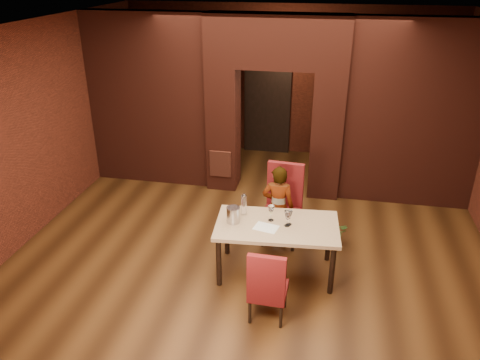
% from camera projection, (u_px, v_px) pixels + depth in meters
% --- Properties ---
extents(floor, '(8.00, 8.00, 0.00)m').
position_uv_depth(floor, '(255.00, 244.00, 7.24)').
color(floor, '#4B2B12').
rests_on(floor, ground).
extents(ceiling, '(7.00, 8.00, 0.04)m').
position_uv_depth(ceiling, '(259.00, 29.00, 5.87)').
color(ceiling, silver).
rests_on(ceiling, ground).
extents(wall_back, '(7.00, 0.04, 3.20)m').
position_uv_depth(wall_back, '(287.00, 82.00, 10.11)').
color(wall_back, maroon).
rests_on(wall_back, ground).
extents(wall_left, '(0.04, 8.00, 3.20)m').
position_uv_depth(wall_left, '(32.00, 131.00, 7.17)').
color(wall_left, maroon).
rests_on(wall_left, ground).
extents(pillar_left, '(0.55, 0.55, 2.30)m').
position_uv_depth(pillar_left, '(223.00, 128.00, 8.69)').
color(pillar_left, maroon).
rests_on(pillar_left, ground).
extents(pillar_right, '(0.55, 0.55, 2.30)m').
position_uv_depth(pillar_right, '(327.00, 135.00, 8.36)').
color(pillar_right, maroon).
rests_on(pillar_right, ground).
extents(lintel, '(2.45, 0.55, 0.90)m').
position_uv_depth(lintel, '(277.00, 41.00, 7.84)').
color(lintel, maroon).
rests_on(lintel, ground).
extents(wing_wall_left, '(2.28, 0.35, 3.20)m').
position_uv_depth(wing_wall_left, '(150.00, 101.00, 8.75)').
color(wing_wall_left, maroon).
rests_on(wing_wall_left, ground).
extents(wing_wall_right, '(2.28, 0.35, 3.20)m').
position_uv_depth(wing_wall_right, '(413.00, 115.00, 7.91)').
color(wing_wall_right, maroon).
rests_on(wing_wall_right, ground).
extents(vent_panel, '(0.40, 0.03, 0.50)m').
position_uv_depth(vent_panel, '(220.00, 164.00, 8.68)').
color(vent_panel, '#A74830').
rests_on(vent_panel, ground).
extents(rear_door, '(0.90, 0.08, 2.10)m').
position_uv_depth(rear_door, '(267.00, 106.00, 10.36)').
color(rear_door, black).
rests_on(rear_door, ground).
extents(rear_door_frame, '(1.02, 0.04, 2.22)m').
position_uv_depth(rear_door_frame, '(267.00, 107.00, 10.32)').
color(rear_door_frame, black).
rests_on(rear_door_frame, ground).
extents(dining_table, '(1.71, 1.05, 0.77)m').
position_uv_depth(dining_table, '(276.00, 248.00, 6.44)').
color(dining_table, tan).
rests_on(dining_table, ground).
extents(chair_far, '(0.60, 0.60, 1.22)m').
position_uv_depth(chair_far, '(282.00, 206.00, 7.07)').
color(chair_far, maroon).
rests_on(chair_far, ground).
extents(chair_near, '(0.46, 0.46, 0.99)m').
position_uv_depth(chair_near, '(268.00, 282.00, 5.59)').
color(chair_near, maroon).
rests_on(chair_near, ground).
extents(person_seated, '(0.48, 0.32, 1.31)m').
position_uv_depth(person_seated, '(278.00, 207.00, 6.95)').
color(person_seated, silver).
rests_on(person_seated, ground).
extents(wine_glass_a, '(0.09, 0.09, 0.22)m').
position_uv_depth(wine_glass_a, '(271.00, 213.00, 6.32)').
color(wine_glass_a, white).
rests_on(wine_glass_a, dining_table).
extents(wine_glass_b, '(0.08, 0.08, 0.21)m').
position_uv_depth(wine_glass_b, '(289.00, 218.00, 6.22)').
color(wine_glass_b, silver).
rests_on(wine_glass_b, dining_table).
extents(wine_glass_c, '(0.09, 0.09, 0.22)m').
position_uv_depth(wine_glass_c, '(287.00, 218.00, 6.19)').
color(wine_glass_c, silver).
rests_on(wine_glass_c, dining_table).
extents(tasting_sheet, '(0.35, 0.29, 0.00)m').
position_uv_depth(tasting_sheet, '(266.00, 228.00, 6.19)').
color(tasting_sheet, white).
rests_on(tasting_sheet, dining_table).
extents(wine_bucket, '(0.18, 0.18, 0.22)m').
position_uv_depth(wine_bucket, '(233.00, 215.00, 6.28)').
color(wine_bucket, '#ABABB3').
rests_on(wine_bucket, dining_table).
extents(water_bottle, '(0.07, 0.07, 0.31)m').
position_uv_depth(water_bottle, '(244.00, 204.00, 6.45)').
color(water_bottle, white).
rests_on(water_bottle, dining_table).
extents(potted_plant, '(0.40, 0.36, 0.39)m').
position_uv_depth(potted_plant, '(335.00, 232.00, 7.17)').
color(potted_plant, '#2B6025').
rests_on(potted_plant, ground).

